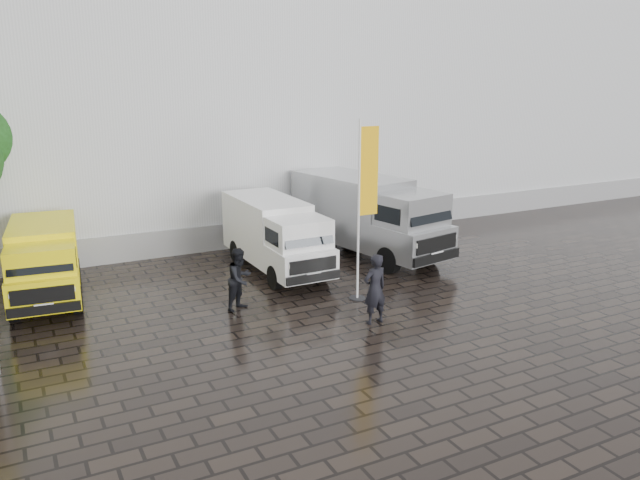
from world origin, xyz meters
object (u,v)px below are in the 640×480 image
object	(u,v)px
person_front	(375,289)
person_tent	(240,279)
van_yellow	(45,264)
van_white	(276,237)
wheelie_bin	(430,215)
van_silver	(368,217)
flagpole	(364,200)

from	to	relation	value
person_front	person_tent	world-z (taller)	person_front
van_yellow	van_white	size ratio (longest dim) A/B	0.87
wheelie_bin	person_tent	world-z (taller)	person_tent
person_front	van_silver	bearing A→B (deg)	-124.45
flagpole	person_tent	xyz separation A→B (m)	(-3.62, 0.80, -2.12)
van_silver	person_tent	bearing A→B (deg)	-163.96
van_yellow	van_silver	bearing A→B (deg)	4.40
van_white	wheelie_bin	bearing A→B (deg)	17.73
van_silver	person_front	size ratio (longest dim) A/B	3.42
van_white	wheelie_bin	distance (m)	9.18
person_tent	van_yellow	bearing A→B (deg)	114.03
van_yellow	wheelie_bin	world-z (taller)	van_yellow
van_white	wheelie_bin	xyz separation A→B (m)	(8.69, 2.87, -0.70)
flagpole	person_tent	world-z (taller)	flagpole
wheelie_bin	person_front	bearing A→B (deg)	-114.89
van_white	flagpole	xyz separation A→B (m)	(1.25, -3.74, 1.82)
van_yellow	person_front	xyz separation A→B (m)	(7.78, -6.07, -0.14)
van_yellow	person_tent	size ratio (longest dim) A/B	2.66
van_silver	wheelie_bin	size ratio (longest dim) A/B	6.57
van_white	person_front	size ratio (longest dim) A/B	2.86
person_front	wheelie_bin	bearing A→B (deg)	-138.66
van_white	flagpole	distance (m)	4.34
wheelie_bin	person_front	world-z (taller)	person_front
van_white	flagpole	world-z (taller)	flagpole
van_white	person_tent	world-z (taller)	van_white
van_white	van_silver	distance (m)	3.87
van_white	person_front	world-z (taller)	van_white
van_silver	flagpole	xyz separation A→B (m)	(-2.61, -3.98, 1.58)
van_white	person_tent	size ratio (longest dim) A/B	3.06
flagpole	wheelie_bin	size ratio (longest dim) A/B	5.27
van_white	person_tent	distance (m)	3.79
van_yellow	van_silver	world-z (taller)	van_silver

